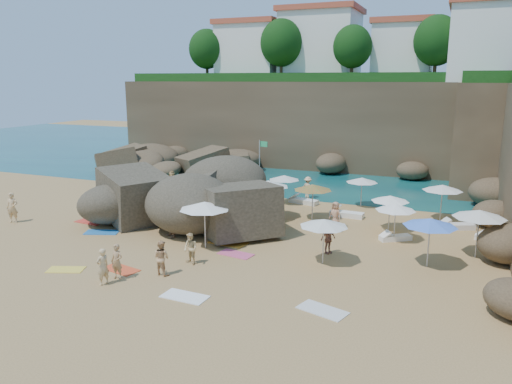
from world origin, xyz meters
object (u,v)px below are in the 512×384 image
at_px(parasol_2, 362,180).
at_px(person_stand_6, 103,267).
at_px(person_stand_3, 328,239).
at_px(person_stand_2, 308,187).
at_px(parasol_1, 284,178).
at_px(parasol_0, 268,184).
at_px(rock_outcrop, 192,218).
at_px(person_stand_4, 335,215).
at_px(person_stand_5, 172,181).
at_px(flag_pole, 261,157).
at_px(person_stand_1, 161,258).
at_px(lounger_0, 304,201).
at_px(person_stand_0, 12,208).

height_order(parasol_2, person_stand_6, parasol_2).
bearing_deg(person_stand_3, person_stand_2, 58.60).
bearing_deg(parasol_1, parasol_0, -85.52).
distance_m(rock_outcrop, person_stand_4, 8.67).
relative_size(parasol_0, person_stand_6, 1.59).
xyz_separation_m(person_stand_3, person_stand_5, (-14.14, 8.79, 0.09)).
height_order(parasol_1, person_stand_6, parasol_1).
distance_m(flag_pole, person_stand_1, 18.50).
relative_size(rock_outcrop, person_stand_6, 5.85).
bearing_deg(person_stand_2, lounger_0, 120.97).
bearing_deg(rock_outcrop, lounger_0, 48.71).
bearing_deg(person_stand_6, person_stand_3, 149.40).
bearing_deg(lounger_0, person_stand_3, -53.11).
distance_m(parasol_2, person_stand_5, 13.97).
xyz_separation_m(person_stand_1, person_stand_3, (5.96, 5.36, -0.05)).
xyz_separation_m(parasol_0, parasol_2, (4.68, 4.94, -0.35)).
bearing_deg(person_stand_1, person_stand_2, -87.60).
height_order(rock_outcrop, person_stand_5, rock_outcrop).
relative_size(parasol_0, lounger_0, 1.23).
bearing_deg(parasol_0, person_stand_0, -154.06).
bearing_deg(person_stand_3, person_stand_0, 132.95).
relative_size(person_stand_0, person_stand_1, 1.17).
relative_size(parasol_1, person_stand_1, 1.35).
distance_m(rock_outcrop, lounger_0, 7.94).
xyz_separation_m(parasol_0, parasol_1, (-0.29, 3.73, -0.34)).
bearing_deg(parasol_1, person_stand_4, -43.18).
bearing_deg(parasol_2, parasol_0, -133.42).
height_order(rock_outcrop, parasol_0, parasol_0).
xyz_separation_m(parasol_1, person_stand_5, (-8.93, 0.31, -1.00)).
distance_m(person_stand_0, person_stand_4, 18.79).
height_order(rock_outcrop, person_stand_1, rock_outcrop).
bearing_deg(person_stand_3, parasol_0, 83.23).
bearing_deg(person_stand_5, parasol_2, -28.17).
height_order(parasol_1, lounger_0, parasol_1).
distance_m(person_stand_2, person_stand_4, 7.37).
height_order(parasol_0, person_stand_2, parasol_0).
bearing_deg(lounger_0, person_stand_5, -165.44).
relative_size(parasol_0, person_stand_5, 1.53).
xyz_separation_m(lounger_0, person_stand_2, (-0.19, 1.64, 0.61)).
bearing_deg(person_stand_4, person_stand_1, -95.94).
distance_m(person_stand_0, person_stand_3, 18.54).
distance_m(flag_pole, parasol_2, 9.01).
relative_size(lounger_0, person_stand_2, 1.31).
bearing_deg(parasol_0, person_stand_3, -44.03).
distance_m(person_stand_2, person_stand_6, 18.19).
bearing_deg(parasol_0, person_stand_6, -102.69).
bearing_deg(rock_outcrop, parasol_1, 53.41).
relative_size(parasol_2, person_stand_4, 1.34).
relative_size(person_stand_0, person_stand_2, 1.17).
bearing_deg(person_stand_5, parasol_0, -55.54).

